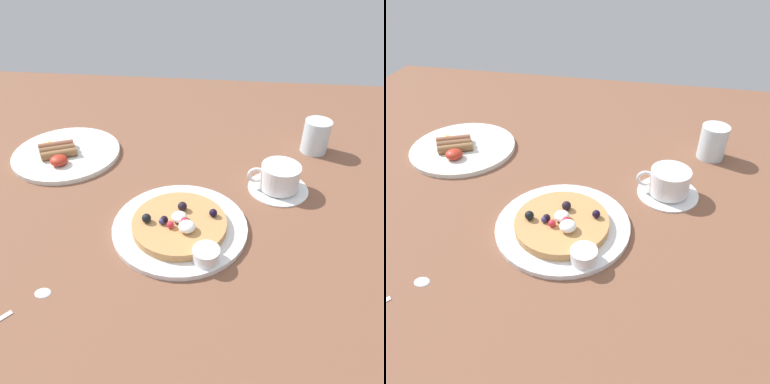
# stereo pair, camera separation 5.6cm
# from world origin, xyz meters

# --- Properties ---
(ground_plane) EXTENTS (1.63, 1.59, 0.03)m
(ground_plane) POSITION_xyz_m (0.00, 0.00, -0.01)
(ground_plane) COLOR brown
(pancake_plate) EXTENTS (0.27, 0.27, 0.01)m
(pancake_plate) POSITION_xyz_m (0.06, -0.05, 0.01)
(pancake_plate) COLOR white
(pancake_plate) RESTS_ON ground_plane
(pancake_with_berries) EXTENTS (0.19, 0.19, 0.04)m
(pancake_with_berries) POSITION_xyz_m (0.06, -0.06, 0.02)
(pancake_with_berries) COLOR tan
(pancake_with_berries) RESTS_ON pancake_plate
(syrup_ramekin) EXTENTS (0.05, 0.05, 0.03)m
(syrup_ramekin) POSITION_xyz_m (0.12, -0.14, 0.02)
(syrup_ramekin) COLOR white
(syrup_ramekin) RESTS_ON pancake_plate
(breakfast_plate) EXTENTS (0.27, 0.27, 0.01)m
(breakfast_plate) POSITION_xyz_m (-0.27, 0.20, 0.01)
(breakfast_plate) COLOR white
(breakfast_plate) RESTS_ON ground_plane
(fried_breakfast) EXTENTS (0.12, 0.12, 0.03)m
(fried_breakfast) POSITION_xyz_m (-0.29, 0.18, 0.02)
(fried_breakfast) COLOR olive
(fried_breakfast) RESTS_ON breakfast_plate
(coffee_saucer) EXTENTS (0.14, 0.14, 0.01)m
(coffee_saucer) POSITION_xyz_m (0.27, 0.11, 0.00)
(coffee_saucer) COLOR white
(coffee_saucer) RESTS_ON ground_plane
(coffee_cup) EXTENTS (0.12, 0.09, 0.06)m
(coffee_cup) POSITION_xyz_m (0.27, 0.11, 0.04)
(coffee_cup) COLOR white
(coffee_cup) RESTS_ON coffee_saucer
(teaspoon) EXTENTS (0.12, 0.14, 0.01)m
(teaspoon) POSITION_xyz_m (-0.17, -0.27, 0.00)
(teaspoon) COLOR silver
(teaspoon) RESTS_ON ground_plane
(water_glass) EXTENTS (0.07, 0.07, 0.09)m
(water_glass) POSITION_xyz_m (0.37, 0.29, 0.04)
(water_glass) COLOR silver
(water_glass) RESTS_ON ground_plane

